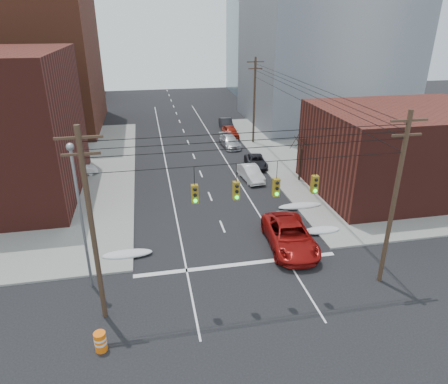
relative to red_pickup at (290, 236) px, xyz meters
name	(u,v)px	position (x,y,z in m)	size (l,w,h in m)	color
ground	(265,332)	(-4.21, -8.00, -0.93)	(160.00, 160.00, 0.00)	black
sidewalk_ne	(409,150)	(22.79, 19.00, -0.86)	(40.00, 40.00, 0.15)	gray
building_brick_far	(38,68)	(-30.21, 66.00, 5.07)	(22.00, 18.00, 12.00)	#511E18
building_office	(325,39)	(17.79, 36.00, 11.57)	(22.00, 20.00, 25.00)	gray
building_glass	(281,40)	(19.79, 62.00, 10.07)	(20.00, 18.00, 22.00)	gray
building_storefront	(402,151)	(13.79, 8.00, 3.07)	(16.00, 12.00, 8.00)	#511E18
utility_pole_left	(92,226)	(-12.71, -5.00, 4.85)	(2.20, 0.28, 11.00)	#473323
utility_pole_right	(395,198)	(4.29, -5.00, 4.85)	(2.20, 0.28, 11.00)	#473323
utility_pole_far	(254,99)	(4.29, 26.00, 4.85)	(2.20, 0.28, 11.00)	#473323
traffic_signals	(256,188)	(-4.12, -5.03, 6.24)	(17.00, 0.42, 2.02)	black
street_light	(80,207)	(-13.71, -2.00, 4.61)	(0.44, 0.44, 9.32)	gray
bare_tree	(300,160)	(5.37, 12.00, 1.39)	(2.09, 2.20, 4.93)	black
snow_nw	(127,254)	(-11.61, 1.00, -0.72)	(3.50, 1.08, 0.42)	silver
snow_ne	(321,230)	(3.19, 1.50, -0.72)	(3.00, 1.08, 0.42)	silver
snow_east_far	(300,206)	(3.19, 6.00, -0.72)	(4.00, 1.08, 0.42)	silver
red_pickup	(290,236)	(0.00, 0.00, 0.00)	(3.09, 6.70, 1.86)	maroon
parked_car_a	(289,223)	(0.85, 2.36, -0.31)	(1.47, 3.66, 1.25)	silver
parked_car_b	(251,173)	(0.59, 13.32, -0.18)	(1.59, 4.55, 1.50)	silver
parked_car_c	(256,161)	(2.19, 17.03, -0.30)	(2.09, 4.54, 1.26)	black
parked_car_d	(230,141)	(0.88, 24.97, -0.21)	(2.03, 4.99, 1.45)	#BBBCC1
parked_car_e	(230,132)	(1.93, 29.50, -0.16)	(1.82, 4.53, 1.54)	maroon
parked_car_f	(226,124)	(2.19, 33.73, -0.14)	(1.68, 4.82, 1.59)	black
lot_car_a	(79,170)	(-16.91, 17.63, -0.17)	(1.29, 3.71, 1.22)	silver
lot_car_b	(66,161)	(-18.65, 20.99, -0.14)	(2.11, 4.58, 1.27)	#B4B4B9
lot_car_c	(16,197)	(-21.39, 11.26, 0.00)	(2.19, 5.39, 1.56)	black
lot_car_d	(11,179)	(-23.17, 16.29, -0.13)	(1.54, 3.83, 1.31)	#A3A3A7
construction_barrel	(100,341)	(-12.71, -7.56, -0.37)	(0.79, 0.79, 1.09)	orange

